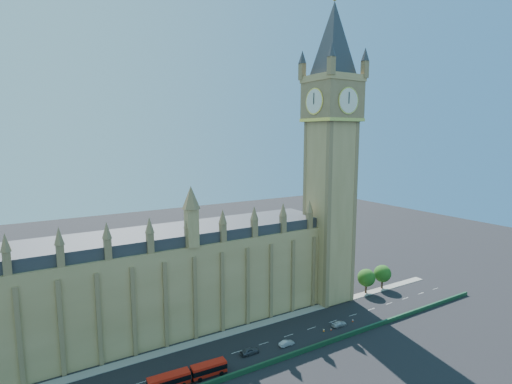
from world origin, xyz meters
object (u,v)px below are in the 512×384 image
car_silver (287,343)px  car_white (339,324)px  red_bus (188,375)px  car_grey (249,351)px

car_silver → car_white: bearing=-87.5°
red_bus → car_silver: bearing=5.4°
car_white → car_grey: bearing=89.6°
red_bus → car_grey: red_bus is taller
car_silver → car_grey: bearing=81.6°
car_grey → car_silver: 10.35m
car_grey → car_white: car_grey is taller
car_grey → car_silver: size_ratio=1.15×
car_silver → red_bus: bearing=92.4°
car_grey → car_white: bearing=-92.0°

